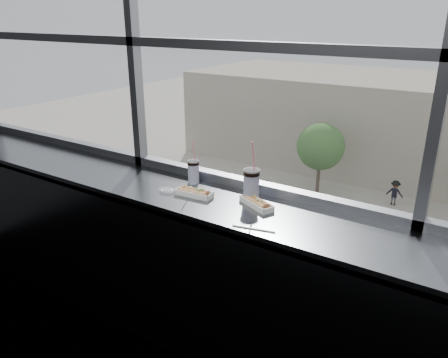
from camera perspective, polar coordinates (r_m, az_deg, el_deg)
The scene contains 16 objects.
wall_back_lower at distance 3.11m, azimuth 3.84°, elevation -10.84°, with size 6.00×6.00×0.00m, color black.
counter at distance 2.65m, azimuth 1.19°, elevation -3.91°, with size 6.00×0.55×0.06m, color slate.
counter_fascia at distance 2.74m, azimuth -1.82°, elevation -15.75°, with size 6.00×0.04×1.04m, color slate.
hotdog_tray_left at distance 2.76m, azimuth -3.91°, elevation -1.76°, with size 0.25×0.10×0.06m.
hotdog_tray_right at distance 2.61m, azimuth 4.26°, elevation -3.09°, with size 0.26×0.18×0.06m.
soda_cup_left at distance 2.95m, azimuth -4.02°, elevation 1.09°, with size 0.08×0.08×0.30m.
soda_cup_right at distance 2.65m, azimuth 3.58°, elevation -0.61°, with size 0.11×0.11×0.39m.
loose_straw at distance 2.35m, azimuth 3.88°, elevation -6.50°, with size 0.01×0.01×0.24m, color white.
wrapper at distance 2.84m, azimuth -7.40°, elevation -1.44°, with size 0.11×0.08×0.03m, color silver.
street_asphalt at distance 25.94m, azimuth 25.93°, elevation -11.97°, with size 80.00×10.00×0.06m, color black.
car_far_a at distance 31.66m, azimuth 6.58°, elevation -1.72°, with size 6.28×2.62×2.09m, color black.
car_near_c at distance 22.07m, azimuth 23.92°, elevation -14.75°, with size 5.57×2.32×1.86m, color brown.
car_near_a at distance 26.68m, azimuth -5.95°, elevation -6.15°, with size 6.37×2.65×2.12m, color #AAABD3.
car_near_b at distance 24.20m, azimuth 3.62°, elevation -9.34°, with size 5.82×2.43×1.94m, color black.
pedestrian_a at distance 33.93m, azimuth 21.44°, elevation -1.39°, with size 1.01×0.76×2.27m, color #66605B.
tree_left at distance 33.61m, azimuth 12.50°, elevation 4.15°, with size 3.60×3.60×5.62m.
Camera 1 is at (1.27, -0.83, 2.18)m, focal length 35.00 mm.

